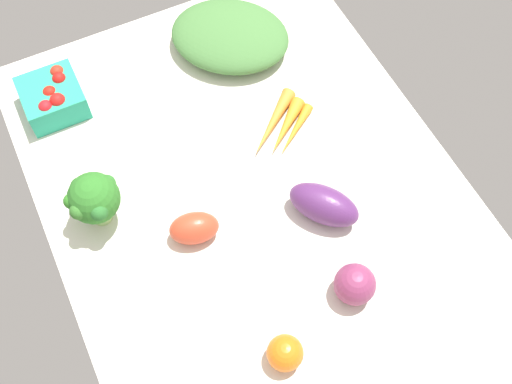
{
  "coord_description": "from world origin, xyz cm",
  "views": [
    {
      "loc": [
        51.06,
        -24.84,
        107.8
      ],
      "look_at": [
        0.0,
        0.0,
        4.0
      ],
      "focal_mm": 44.66,
      "sensor_mm": 36.0,
      "label": 1
    }
  ],
  "objects": [
    {
      "name": "roma_tomato",
      "position": [
        2.23,
        -13.4,
        4.92
      ],
      "size": [
        7.96,
        10.18,
        5.85
      ],
      "primitive_type": "ellipsoid",
      "rotation": [
        0.0,
        0.0,
        1.31
      ],
      "color": "#CE4329",
      "rests_on": "tablecloth"
    },
    {
      "name": "tablecloth",
      "position": [
        0.0,
        0.0,
        1.0
      ],
      "size": [
        104.0,
        76.0,
        2.0
      ],
      "primitive_type": "cube",
      "color": "silver",
      "rests_on": "ground"
    },
    {
      "name": "berry_basket",
      "position": [
        -36.56,
        -27.39,
        5.36
      ],
      "size": [
        11.63,
        11.63,
        7.32
      ],
      "color": "#28A27D",
      "rests_on": "tablecloth"
    },
    {
      "name": "red_onion_near_basket",
      "position": [
        24.21,
        6.88,
        5.63
      ],
      "size": [
        7.26,
        7.26,
        7.26
      ],
      "primitive_type": "sphere",
      "color": "#823157",
      "rests_on": "tablecloth"
    },
    {
      "name": "heirloom_tomato_orange",
      "position": [
        29.3,
        -9.03,
        5.05
      ],
      "size": [
        6.09,
        6.09,
        6.09
      ],
      "primitive_type": "sphere",
      "color": "orange",
      "rests_on": "tablecloth"
    },
    {
      "name": "eggplant",
      "position": [
        8.47,
        9.59,
        5.44
      ],
      "size": [
        14.77,
        13.7,
        6.88
      ],
      "primitive_type": "ellipsoid",
      "rotation": [
        0.0,
        0.0,
        0.67
      ],
      "color": "#572A63",
      "rests_on": "tablecloth"
    },
    {
      "name": "leafy_greens_clump",
      "position": [
        -35.82,
        11.27,
        5.25
      ],
      "size": [
        31.88,
        32.41,
        6.5
      ],
      "primitive_type": "ellipsoid",
      "rotation": [
        0.0,
        0.0,
        0.86
      ],
      "color": "#437639",
      "rests_on": "tablecloth"
    },
    {
      "name": "broccoli_head",
      "position": [
        -8.82,
        -27.58,
        9.2
      ],
      "size": [
        10.85,
        9.78,
        12.14
      ],
      "color": "#9CC673",
      "rests_on": "tablecloth"
    },
    {
      "name": "carrot_bunch",
      "position": [
        -11.59,
        11.24,
        3.38
      ],
      "size": [
        14.3,
        16.54,
        2.92
      ],
      "color": "orange",
      "rests_on": "tablecloth"
    }
  ]
}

